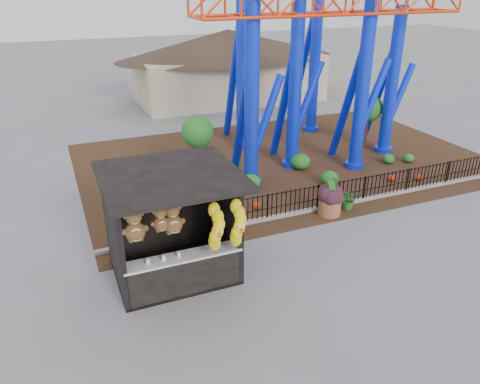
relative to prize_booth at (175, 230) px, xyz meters
name	(u,v)px	position (x,y,z in m)	size (l,w,h in m)	color
ground	(287,271)	(2.99, -0.89, -1.53)	(120.00, 120.00, 0.00)	slate
mulch_bed	(283,160)	(6.99, 7.11, -1.53)	(18.00, 12.00, 0.02)	#331E11
curb	(345,203)	(6.99, 2.11, -1.47)	(18.00, 0.18, 0.12)	gray
prize_booth	(175,230)	(0.00, 0.00, 0.00)	(3.50, 3.40, 3.12)	black
picket_fence	(367,188)	(7.89, 2.11, -1.03)	(12.20, 0.06, 1.00)	black
roller_coaster	(310,9)	(8.11, 7.33, 4.91)	(11.00, 6.37, 10.82)	#0D29E5
terracotta_planter	(330,206)	(6.00, 1.66, -1.21)	(0.80, 0.80, 0.66)	brown
planter_foliage	(331,189)	(6.00, 1.66, -0.56)	(0.70, 0.70, 0.64)	#32141E
potted_plant	(349,199)	(6.89, 1.78, -1.15)	(0.70, 0.61, 0.78)	#1D5819
landscaping	(312,171)	(7.15, 4.83, -1.23)	(8.70, 3.56, 0.68)	#1D5D1B
pavilion	(228,54)	(8.99, 19.11, 1.53)	(15.00, 15.00, 4.80)	#BFAD8C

